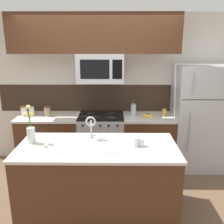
{
  "coord_description": "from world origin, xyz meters",
  "views": [
    {
      "loc": [
        0.23,
        -3.15,
        2.13
      ],
      "look_at": [
        0.19,
        0.27,
        1.16
      ],
      "focal_mm": 40.0,
      "sensor_mm": 36.0,
      "label": 1
    }
  ],
  "objects_px": {
    "refrigerator": "(199,117)",
    "banana_bunch": "(148,116)",
    "coffee_tin": "(164,112)",
    "drinking_glass": "(136,142)",
    "sink_faucet": "(91,124)",
    "spare_glass": "(141,142)",
    "storage_jar_short": "(48,111)",
    "storage_jar_medium": "(32,111)",
    "flower_vase": "(31,132)",
    "stove_range": "(101,141)",
    "french_press": "(133,110)",
    "storage_jar_tall": "(24,111)",
    "microwave": "(100,68)"
  },
  "relations": [
    {
      "from": "drinking_glass",
      "to": "spare_glass",
      "type": "relative_size",
      "value": 1.25
    },
    {
      "from": "stove_range",
      "to": "flower_vase",
      "type": "height_order",
      "value": "flower_vase"
    },
    {
      "from": "coffee_tin",
      "to": "drinking_glass",
      "type": "distance_m",
      "value": 1.44
    },
    {
      "from": "sink_faucet",
      "to": "drinking_glass",
      "type": "distance_m",
      "value": 0.62
    },
    {
      "from": "flower_vase",
      "to": "sink_faucet",
      "type": "bearing_deg",
      "value": 10.88
    },
    {
      "from": "sink_faucet",
      "to": "refrigerator",
      "type": "bearing_deg",
      "value": 31.24
    },
    {
      "from": "storage_jar_medium",
      "to": "banana_bunch",
      "type": "distance_m",
      "value": 1.97
    },
    {
      "from": "stove_range",
      "to": "storage_jar_short",
      "type": "bearing_deg",
      "value": -179.99
    },
    {
      "from": "storage_jar_medium",
      "to": "spare_glass",
      "type": "relative_size",
      "value": 1.57
    },
    {
      "from": "refrigerator",
      "to": "coffee_tin",
      "type": "bearing_deg",
      "value": 177.06
    },
    {
      "from": "coffee_tin",
      "to": "storage_jar_short",
      "type": "bearing_deg",
      "value": -178.55
    },
    {
      "from": "refrigerator",
      "to": "flower_vase",
      "type": "bearing_deg",
      "value": -154.18
    },
    {
      "from": "banana_bunch",
      "to": "sink_faucet",
      "type": "distance_m",
      "value": 1.31
    },
    {
      "from": "storage_jar_short",
      "to": "coffee_tin",
      "type": "bearing_deg",
      "value": 1.45
    },
    {
      "from": "stove_range",
      "to": "flower_vase",
      "type": "relative_size",
      "value": 1.93
    },
    {
      "from": "storage_jar_short",
      "to": "sink_faucet",
      "type": "distance_m",
      "value": 1.33
    },
    {
      "from": "banana_bunch",
      "to": "flower_vase",
      "type": "height_order",
      "value": "flower_vase"
    },
    {
      "from": "drinking_glass",
      "to": "storage_jar_tall",
      "type": "bearing_deg",
      "value": 144.79
    },
    {
      "from": "storage_jar_medium",
      "to": "banana_bunch",
      "type": "bearing_deg",
      "value": -2.69
    },
    {
      "from": "stove_range",
      "to": "sink_faucet",
      "type": "bearing_deg",
      "value": -94.03
    },
    {
      "from": "storage_jar_medium",
      "to": "french_press",
      "type": "relative_size",
      "value": 0.55
    },
    {
      "from": "banana_bunch",
      "to": "sink_faucet",
      "type": "bearing_deg",
      "value": -131.33
    },
    {
      "from": "sink_faucet",
      "to": "french_press",
      "type": "bearing_deg",
      "value": 60.32
    },
    {
      "from": "french_press",
      "to": "microwave",
      "type": "bearing_deg",
      "value": -171.61
    },
    {
      "from": "storage_jar_tall",
      "to": "coffee_tin",
      "type": "xyz_separation_m",
      "value": [
        2.38,
        0.05,
        -0.03
      ]
    },
    {
      "from": "storage_jar_medium",
      "to": "banana_bunch",
      "type": "xyz_separation_m",
      "value": [
        1.97,
        -0.09,
        -0.05
      ]
    },
    {
      "from": "microwave",
      "to": "stove_range",
      "type": "bearing_deg",
      "value": 90.16
    },
    {
      "from": "storage_jar_medium",
      "to": "drinking_glass",
      "type": "height_order",
      "value": "storage_jar_medium"
    },
    {
      "from": "stove_range",
      "to": "french_press",
      "type": "xyz_separation_m",
      "value": [
        0.55,
        0.06,
        0.55
      ]
    },
    {
      "from": "flower_vase",
      "to": "spare_glass",
      "type": "bearing_deg",
      "value": -3.38
    },
    {
      "from": "coffee_tin",
      "to": "flower_vase",
      "type": "relative_size",
      "value": 0.23
    },
    {
      "from": "refrigerator",
      "to": "flower_vase",
      "type": "xyz_separation_m",
      "value": [
        -2.46,
        -1.19,
        0.16
      ]
    },
    {
      "from": "french_press",
      "to": "storage_jar_medium",
      "type": "bearing_deg",
      "value": -179.1
    },
    {
      "from": "refrigerator",
      "to": "drinking_glass",
      "type": "height_order",
      "value": "refrigerator"
    },
    {
      "from": "refrigerator",
      "to": "spare_glass",
      "type": "bearing_deg",
      "value": -131.09
    },
    {
      "from": "drinking_glass",
      "to": "coffee_tin",
      "type": "bearing_deg",
      "value": 65.81
    },
    {
      "from": "sink_faucet",
      "to": "flower_vase",
      "type": "distance_m",
      "value": 0.75
    },
    {
      "from": "french_press",
      "to": "spare_glass",
      "type": "height_order",
      "value": "french_press"
    },
    {
      "from": "spare_glass",
      "to": "sink_faucet",
      "type": "bearing_deg",
      "value": 160.61
    },
    {
      "from": "drinking_glass",
      "to": "stove_range",
      "type": "bearing_deg",
      "value": 110.94
    },
    {
      "from": "sink_faucet",
      "to": "storage_jar_short",
      "type": "bearing_deg",
      "value": 128.92
    },
    {
      "from": "stove_range",
      "to": "storage_jar_medium",
      "type": "distance_m",
      "value": 1.3
    },
    {
      "from": "coffee_tin",
      "to": "drinking_glass",
      "type": "relative_size",
      "value": 0.95
    },
    {
      "from": "microwave",
      "to": "refrigerator",
      "type": "xyz_separation_m",
      "value": [
        1.66,
        0.04,
        -0.83
      ]
    },
    {
      "from": "stove_range",
      "to": "drinking_glass",
      "type": "height_order",
      "value": "drinking_glass"
    },
    {
      "from": "spare_glass",
      "to": "storage_jar_short",
      "type": "bearing_deg",
      "value": 139.36
    },
    {
      "from": "stove_range",
      "to": "storage_jar_medium",
      "type": "xyz_separation_m",
      "value": [
        -1.19,
        0.03,
        0.52
      ]
    },
    {
      "from": "refrigerator",
      "to": "banana_bunch",
      "type": "xyz_separation_m",
      "value": [
        -0.88,
        -0.08,
        0.05
      ]
    },
    {
      "from": "sink_faucet",
      "to": "drinking_glass",
      "type": "relative_size",
      "value": 2.64
    },
    {
      "from": "spare_glass",
      "to": "stove_range",
      "type": "bearing_deg",
      "value": 113.8
    }
  ]
}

